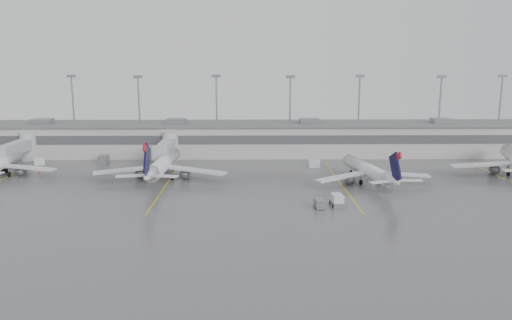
{
  "coord_description": "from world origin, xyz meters",
  "views": [
    {
      "loc": [
        -0.9,
        -72.5,
        23.98
      ],
      "look_at": [
        0.44,
        24.0,
        5.0
      ],
      "focal_mm": 35.0,
      "sensor_mm": 36.0,
      "label": 1
    }
  ],
  "objects": [
    {
      "name": "gse_uld_a",
      "position": [
        -50.91,
        44.64,
        0.84
      ],
      "size": [
        2.78,
        2.33,
        1.68
      ],
      "primitive_type": "cube",
      "rotation": [
        0.0,
        0.0,
        0.37
      ],
      "color": "silver",
      "rests_on": "ground"
    },
    {
      "name": "gse_loader",
      "position": [
        -35.81,
        44.97,
        1.03
      ],
      "size": [
        2.07,
        3.3,
        2.06
      ],
      "primitive_type": "cube",
      "rotation": [
        0.0,
        0.0,
        0.0
      ],
      "color": "slate",
      "rests_on": "ground"
    },
    {
      "name": "ground",
      "position": [
        0.0,
        0.0,
        0.0
      ],
      "size": [
        260.0,
        260.0,
        0.0
      ],
      "primitive_type": "plane",
      "color": "#4D4D50",
      "rests_on": "ground"
    },
    {
      "name": "light_masts",
      "position": [
        0.0,
        63.75,
        12.03
      ],
      "size": [
        142.4,
        8.0,
        20.6
      ],
      "color": "gray",
      "rests_on": "ground"
    },
    {
      "name": "cone_d",
      "position": [
        51.51,
        38.74,
        0.33
      ],
      "size": [
        0.42,
        0.42,
        0.66
      ],
      "primitive_type": "cone",
      "color": "#E86004",
      "rests_on": "ground"
    },
    {
      "name": "cone_c",
      "position": [
        7.55,
        34.8,
        0.31
      ],
      "size": [
        0.39,
        0.39,
        0.63
      ],
      "primitive_type": "cone",
      "color": "#E86004",
      "rests_on": "ground"
    },
    {
      "name": "jet_mid_right",
      "position": [
        23.09,
        24.54,
        2.71
      ],
      "size": [
        23.68,
        26.77,
        8.73
      ],
      "rotation": [
        0.0,
        0.0,
        0.18
      ],
      "color": "silver",
      "rests_on": "ground"
    },
    {
      "name": "gse_uld_b",
      "position": [
        -19.81,
        43.42,
        0.82
      ],
      "size": [
        2.36,
        1.6,
        1.64
      ],
      "primitive_type": "cube",
      "rotation": [
        0.0,
        0.0,
        -0.02
      ],
      "color": "silver",
      "rests_on": "ground"
    },
    {
      "name": "baggage_cart",
      "position": [
        10.78,
        7.52,
        0.84
      ],
      "size": [
        1.61,
        2.6,
        1.6
      ],
      "rotation": [
        0.0,
        0.0,
        0.08
      ],
      "color": "slate",
      "rests_on": "ground"
    },
    {
      "name": "jet_bridge_left",
      "position": [
        -55.5,
        45.72,
        3.87
      ],
      "size": [
        4.0,
        17.2,
        7.0
      ],
      "color": "#AAACAF",
      "rests_on": "ground"
    },
    {
      "name": "cone_b",
      "position": [
        -14.88,
        31.83,
        0.36
      ],
      "size": [
        0.45,
        0.45,
        0.72
      ],
      "primitive_type": "cone",
      "color": "#E86004",
      "rests_on": "ground"
    },
    {
      "name": "gse_uld_c",
      "position": [
        14.23,
        40.28,
        0.88
      ],
      "size": [
        2.59,
        1.83,
        1.76
      ],
      "primitive_type": "cube",
      "rotation": [
        0.0,
        0.0,
        -0.07
      ],
      "color": "silver",
      "rests_on": "ground"
    },
    {
      "name": "cone_a",
      "position": [
        -47.24,
        35.58,
        0.35
      ],
      "size": [
        0.44,
        0.44,
        0.69
      ],
      "primitive_type": "cone",
      "color": "#E86004",
      "rests_on": "ground"
    },
    {
      "name": "terminal",
      "position": [
        -0.01,
        57.98,
        4.17
      ],
      "size": [
        152.0,
        17.0,
        9.45
      ],
      "color": "#ACACA7",
      "rests_on": "ground"
    },
    {
      "name": "jet_mid_left",
      "position": [
        -18.98,
        29.08,
        3.1
      ],
      "size": [
        27.5,
        30.86,
        9.98
      ],
      "rotation": [
        0.0,
        0.0,
        -0.04
      ],
      "color": "silver",
      "rests_on": "ground"
    },
    {
      "name": "baggage_tug",
      "position": [
        13.98,
        8.72,
        0.8
      ],
      "size": [
        2.29,
        3.32,
        2.05
      ],
      "rotation": [
        0.0,
        0.0,
        0.08
      ],
      "color": "silver",
      "rests_on": "ground"
    },
    {
      "name": "stand_markings",
      "position": [
        -0.0,
        24.0,
        0.01
      ],
      "size": [
        105.25,
        40.0,
        0.01
      ],
      "color": "yellow",
      "rests_on": "ground"
    },
    {
      "name": "jet_bridge_right",
      "position": [
        -20.5,
        45.72,
        3.87
      ],
      "size": [
        4.0,
        17.2,
        7.0
      ],
      "color": "#AAACAF",
      "rests_on": "ground"
    }
  ]
}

